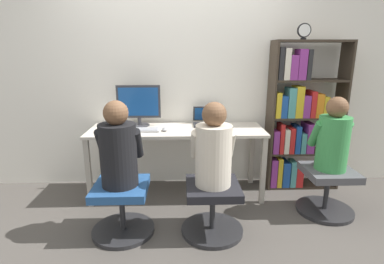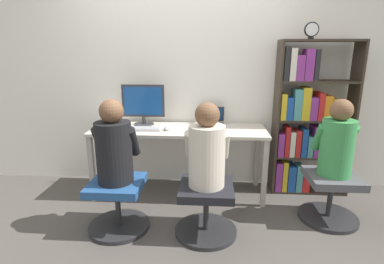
# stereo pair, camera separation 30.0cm
# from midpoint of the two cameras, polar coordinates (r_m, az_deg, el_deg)

# --- Properties ---
(ground_plane) EXTENTS (14.00, 14.00, 0.00)m
(ground_plane) POSITION_cam_midpoint_polar(r_m,az_deg,el_deg) (3.23, -0.22, -13.79)
(ground_plane) COLOR #4C4742
(wall_back) EXTENTS (10.00, 0.05, 2.60)m
(wall_back) POSITION_cam_midpoint_polar(r_m,az_deg,el_deg) (3.50, 0.53, 10.79)
(wall_back) COLOR white
(wall_back) RESTS_ON ground_plane
(desk) EXTENTS (1.87, 0.59, 0.75)m
(desk) POSITION_cam_midpoint_polar(r_m,az_deg,el_deg) (3.25, 0.13, -0.78)
(desk) COLOR beige
(desk) RESTS_ON ground_plane
(desktop_monitor) EXTENTS (0.48, 0.22, 0.45)m
(desktop_monitor) POSITION_cam_midpoint_polar(r_m,az_deg,el_deg) (3.39, -6.78, 5.17)
(desktop_monitor) COLOR #333338
(desktop_monitor) RESTS_ON desk
(laptop) EXTENTS (0.30, 0.30, 0.20)m
(laptop) POSITION_cam_midpoint_polar(r_m,az_deg,el_deg) (3.39, 6.10, 1.99)
(laptop) COLOR #2D2D30
(laptop) RESTS_ON desk
(keyboard) EXTENTS (0.40, 0.16, 0.03)m
(keyboard) POSITION_cam_midpoint_polar(r_m,az_deg,el_deg) (3.20, -6.76, 0.61)
(keyboard) COLOR #B2B2B7
(keyboard) RESTS_ON desk
(computer_mouse_by_keyboard) EXTENTS (0.06, 0.11, 0.04)m
(computer_mouse_by_keyboard) POSITION_cam_midpoint_polar(r_m,az_deg,el_deg) (3.16, -2.16, 0.65)
(computer_mouse_by_keyboard) COLOR #99999E
(computer_mouse_by_keyboard) RESTS_ON desk
(office_chair_left) EXTENTS (0.55, 0.55, 0.46)m
(office_chair_left) POSITION_cam_midpoint_polar(r_m,az_deg,el_deg) (2.79, -10.93, -13.16)
(office_chair_left) COLOR #262628
(office_chair_left) RESTS_ON ground_plane
(office_chair_right) EXTENTS (0.55, 0.55, 0.46)m
(office_chair_right) POSITION_cam_midpoint_polar(r_m,az_deg,el_deg) (2.69, 5.99, -14.11)
(office_chair_right) COLOR #262628
(office_chair_right) RESTS_ON ground_plane
(person_at_monitor) EXTENTS (0.38, 0.34, 0.73)m
(person_at_monitor) POSITION_cam_midpoint_polar(r_m,az_deg,el_deg) (2.59, -11.47, -2.76)
(person_at_monitor) COLOR black
(person_at_monitor) RESTS_ON office_chair_left
(person_at_laptop) EXTENTS (0.37, 0.34, 0.71)m
(person_at_laptop) POSITION_cam_midpoint_polar(r_m,az_deg,el_deg) (2.48, 6.31, -3.47)
(person_at_laptop) COLOR beige
(person_at_laptop) RESTS_ON office_chair_right
(bookshelf) EXTENTS (0.83, 0.28, 1.68)m
(bookshelf) POSITION_cam_midpoint_polar(r_m,az_deg,el_deg) (3.54, 22.87, 1.82)
(bookshelf) COLOR #382D23
(bookshelf) RESTS_ON ground_plane
(desk_clock) EXTENTS (0.14, 0.03, 0.16)m
(desk_clock) POSITION_cam_midpoint_polar(r_m,az_deg,el_deg) (3.40, 24.32, 17.30)
(desk_clock) COLOR black
(desk_clock) RESTS_ON bookshelf
(office_chair_side) EXTENTS (0.55, 0.55, 0.46)m
(office_chair_side) POSITION_cam_midpoint_polar(r_m,az_deg,el_deg) (3.23, 27.38, -10.66)
(office_chair_side) COLOR #262628
(office_chair_side) RESTS_ON ground_plane
(person_near_shelf) EXTENTS (0.36, 0.33, 0.70)m
(person_near_shelf) POSITION_cam_midpoint_polar(r_m,az_deg,el_deg) (3.06, 28.50, -1.75)
(person_near_shelf) COLOR #388C47
(person_near_shelf) RESTS_ON office_chair_side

